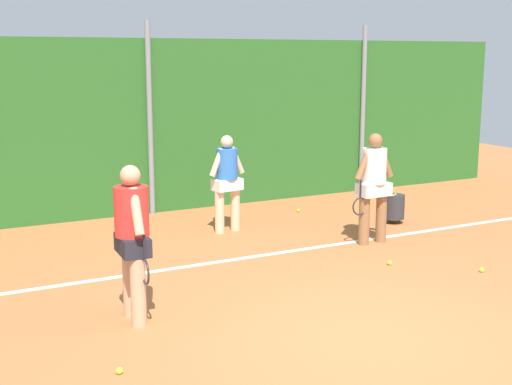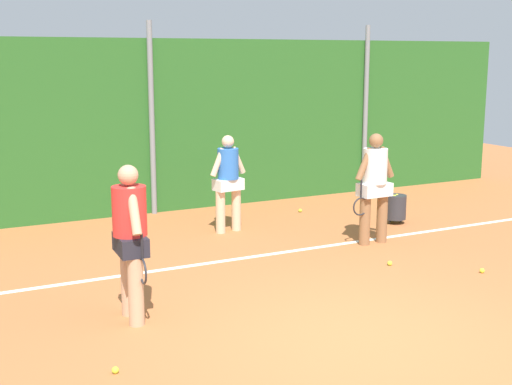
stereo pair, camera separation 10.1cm
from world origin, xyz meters
name	(u,v)px [view 2 (the right image)]	position (x,y,z in m)	size (l,w,h in m)	color
ground_plane	(270,284)	(0.00, 1.97, 0.00)	(26.21, 26.21, 0.00)	#B76638
hedge_fence_backdrop	(149,127)	(0.00, 6.68, 1.59)	(16.26, 0.25, 3.17)	#286023
fence_post_center	(152,119)	(0.00, 6.50, 1.74)	(0.10, 0.10, 3.48)	gray
fence_post_right	(366,110)	(4.69, 6.50, 1.74)	(0.10, 0.10, 3.48)	gray
court_baseline_paint	(231,260)	(0.00, 3.16, 0.00)	(11.88, 0.10, 0.01)	white
player_foreground_near	(130,235)	(-1.91, 1.59, 0.97)	(0.37, 0.80, 1.73)	tan
player_midcourt	(375,183)	(2.35, 2.98, 0.96)	(0.79, 0.37, 1.71)	#8C603D
player_backcourt_far	(228,178)	(0.66, 4.66, 0.90)	(0.67, 0.34, 1.60)	beige
ball_hopper	(396,207)	(3.49, 3.87, 0.29)	(0.36, 0.36, 0.51)	#2D2D33
tennis_ball_1	(115,370)	(-2.46, 0.37, 0.03)	(0.07, 0.07, 0.07)	#CCDB33
tennis_ball_3	(390,263)	(1.87, 1.92, 0.03)	(0.07, 0.07, 0.07)	#CCDB33
tennis_ball_4	(300,211)	(2.45, 5.36, 0.03)	(0.07, 0.07, 0.07)	#CCDB33
tennis_ball_5	(482,271)	(2.76, 1.08, 0.03)	(0.07, 0.07, 0.07)	#CCDB33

